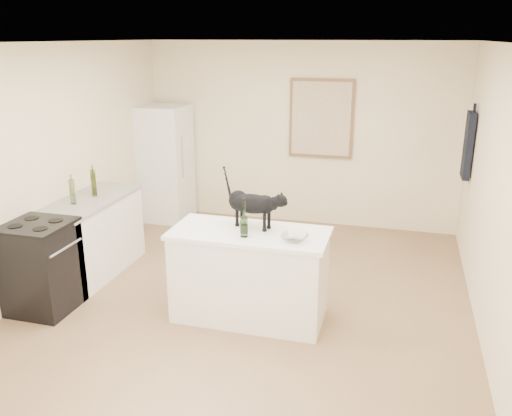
{
  "coord_description": "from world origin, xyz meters",
  "views": [
    {
      "loc": [
        1.42,
        -4.71,
        2.66
      ],
      "look_at": [
        0.15,
        -0.15,
        1.12
      ],
      "focal_mm": 37.29,
      "sensor_mm": 36.0,
      "label": 1
    }
  ],
  "objects_px": {
    "wine_bottle": "(244,220)",
    "glass_bowl": "(295,238)",
    "stove": "(42,268)",
    "black_cat": "(252,206)",
    "fridge": "(165,164)"
  },
  "relations": [
    {
      "from": "fridge",
      "to": "black_cat",
      "type": "height_order",
      "value": "fridge"
    },
    {
      "from": "fridge",
      "to": "wine_bottle",
      "type": "xyz_separation_m",
      "value": [
        2.04,
        -2.7,
        0.21
      ]
    },
    {
      "from": "stove",
      "to": "black_cat",
      "type": "height_order",
      "value": "black_cat"
    },
    {
      "from": "stove",
      "to": "wine_bottle",
      "type": "relative_size",
      "value": 2.79
    },
    {
      "from": "fridge",
      "to": "wine_bottle",
      "type": "height_order",
      "value": "fridge"
    },
    {
      "from": "fridge",
      "to": "glass_bowl",
      "type": "relative_size",
      "value": 7.03
    },
    {
      "from": "black_cat",
      "to": "glass_bowl",
      "type": "bearing_deg",
      "value": -14.78
    },
    {
      "from": "black_cat",
      "to": "wine_bottle",
      "type": "distance_m",
      "value": 0.27
    },
    {
      "from": "stove",
      "to": "wine_bottle",
      "type": "distance_m",
      "value": 2.15
    },
    {
      "from": "black_cat",
      "to": "glass_bowl",
      "type": "xyz_separation_m",
      "value": [
        0.47,
        -0.25,
        -0.18
      ]
    },
    {
      "from": "wine_bottle",
      "to": "glass_bowl",
      "type": "bearing_deg",
      "value": 1.66
    },
    {
      "from": "stove",
      "to": "glass_bowl",
      "type": "distance_m",
      "value": 2.57
    },
    {
      "from": "stove",
      "to": "black_cat",
      "type": "xyz_separation_m",
      "value": [
        2.04,
        0.52,
        0.66
      ]
    },
    {
      "from": "black_cat",
      "to": "wine_bottle",
      "type": "relative_size",
      "value": 1.86
    },
    {
      "from": "stove",
      "to": "glass_bowl",
      "type": "bearing_deg",
      "value": 6.06
    }
  ]
}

